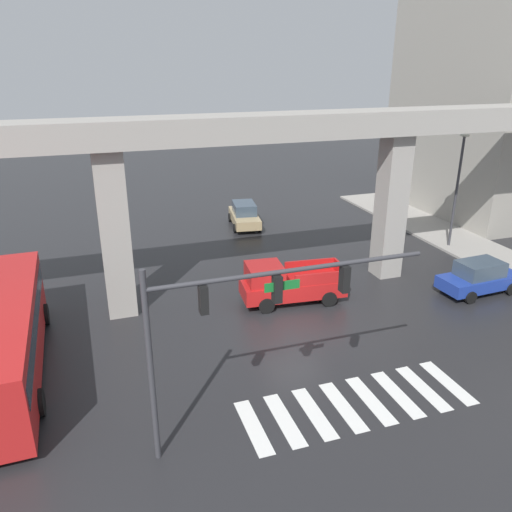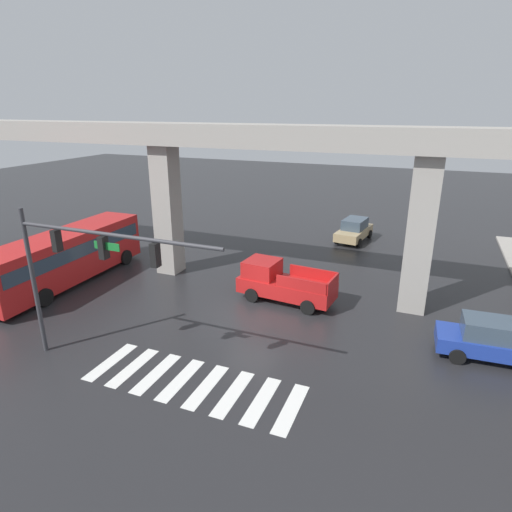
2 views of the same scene
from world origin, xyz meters
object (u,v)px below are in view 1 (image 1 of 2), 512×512
at_px(sedan_blue, 479,277).
at_px(street_lamp_mid_block, 458,177).
at_px(pickup_truck, 287,284).
at_px(sedan_tan, 244,215).
at_px(street_lamp_far_north, 393,157).
at_px(traffic_signal_mast, 240,310).
at_px(city_bus, 1,335).

height_order(sedan_blue, street_lamp_mid_block, street_lamp_mid_block).
bearing_deg(sedan_blue, pickup_truck, 167.66).
relative_size(sedan_tan, street_lamp_far_north, 0.62).
bearing_deg(sedan_tan, street_lamp_far_north, -6.16).
relative_size(traffic_signal_mast, street_lamp_far_north, 1.20).
xyz_separation_m(sedan_tan, street_lamp_far_north, (11.15, -1.20, 3.70)).
xyz_separation_m(city_bus, sedan_tan, (14.16, 14.77, -0.87)).
bearing_deg(pickup_truck, sedan_tan, 82.23).
bearing_deg(pickup_truck, street_lamp_far_north, 41.10).
relative_size(pickup_truck, sedan_tan, 1.17).
bearing_deg(traffic_signal_mast, street_lamp_far_north, 47.92).
relative_size(traffic_signal_mast, street_lamp_mid_block, 1.20).
bearing_deg(street_lamp_far_north, sedan_blue, -102.77).
relative_size(pickup_truck, traffic_signal_mast, 0.61).
height_order(city_bus, traffic_signal_mast, traffic_signal_mast).
relative_size(pickup_truck, street_lamp_far_north, 0.73).
bearing_deg(city_bus, sedan_tan, 46.19).
bearing_deg(city_bus, street_lamp_far_north, 28.18).
bearing_deg(sedan_tan, sedan_blue, -60.83).
bearing_deg(city_bus, pickup_truck, 10.71).
relative_size(sedan_tan, traffic_signal_mast, 0.52).
distance_m(pickup_truck, street_lamp_mid_block, 13.91).
xyz_separation_m(street_lamp_mid_block, street_lamp_far_north, (0.00, 7.23, 0.00)).
bearing_deg(traffic_signal_mast, pickup_truck, 59.68).
bearing_deg(sedan_tan, pickup_truck, -97.77).
bearing_deg(street_lamp_far_north, street_lamp_mid_block, -90.00).
height_order(city_bus, street_lamp_mid_block, street_lamp_mid_block).
height_order(traffic_signal_mast, street_lamp_far_north, street_lamp_far_north).
xyz_separation_m(pickup_truck, street_lamp_mid_block, (12.84, 3.97, 3.57)).
xyz_separation_m(sedan_blue, traffic_signal_mast, (-14.83, -6.43, 3.71)).
xyz_separation_m(city_bus, street_lamp_far_north, (25.32, 13.56, 2.83)).
xyz_separation_m(traffic_signal_mast, street_lamp_far_north, (17.86, 19.78, -0.01)).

